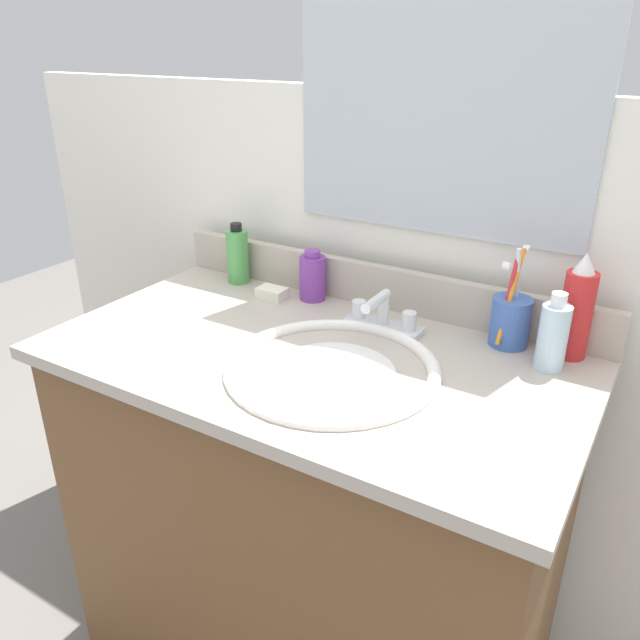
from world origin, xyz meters
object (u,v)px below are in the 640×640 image
object	(u,v)px
bottle_spray_red	(577,310)
soap_bar	(272,293)
bottle_toner_green	(238,256)
cup_blue_plastic	(510,320)
bottle_gel_clear	(553,336)
faucet	(382,317)
bottle_cream_purple	(313,277)

from	to	relation	value
bottle_spray_red	soap_bar	size ratio (longest dim) A/B	3.07
bottle_toner_green	cup_blue_plastic	xyz separation A→B (m)	(0.64, 0.00, -0.01)
bottle_gel_clear	cup_blue_plastic	xyz separation A→B (m)	(-0.09, 0.06, -0.01)
bottle_toner_green	bottle_gel_clear	distance (m)	0.73
bottle_gel_clear	bottle_toner_green	bearing A→B (deg)	175.63
faucet	bottle_cream_purple	bearing A→B (deg)	162.00
bottle_gel_clear	cup_blue_plastic	world-z (taller)	cup_blue_plastic
bottle_toner_green	bottle_gel_clear	world-z (taller)	same
soap_bar	faucet	bearing A→B (deg)	-4.51
bottle_cream_purple	bottle_spray_red	distance (m)	0.54
faucet	soap_bar	size ratio (longest dim) A/B	2.50
bottle_cream_purple	bottle_spray_red	bearing A→B (deg)	1.43
faucet	bottle_gel_clear	xyz separation A→B (m)	(0.32, 0.01, 0.04)
bottle_toner_green	soap_bar	bearing A→B (deg)	-18.72
faucet	bottle_gel_clear	distance (m)	0.32
faucet	bottle_cream_purple	size ratio (longest dim) A/B	1.43
faucet	bottle_spray_red	bearing A→B (deg)	13.06
bottle_gel_clear	soap_bar	world-z (taller)	bottle_gel_clear
bottle_toner_green	cup_blue_plastic	distance (m)	0.64
bottle_cream_purple	cup_blue_plastic	xyz separation A→B (m)	(0.43, 0.00, -0.00)
bottle_spray_red	soap_bar	world-z (taller)	bottle_spray_red
bottle_toner_green	bottle_spray_red	size ratio (longest dim) A/B	0.72
bottle_spray_red	bottle_gel_clear	world-z (taller)	bottle_spray_red
bottle_gel_clear	cup_blue_plastic	bearing A→B (deg)	147.10
cup_blue_plastic	bottle_spray_red	bearing A→B (deg)	6.80
cup_blue_plastic	bottle_cream_purple	bearing A→B (deg)	-179.93
bottle_cream_purple	cup_blue_plastic	world-z (taller)	cup_blue_plastic
faucet	cup_blue_plastic	size ratio (longest dim) A/B	0.84
bottle_toner_green	bottle_gel_clear	xyz separation A→B (m)	(0.72, -0.06, -0.00)
bottle_cream_purple	soap_bar	world-z (taller)	bottle_cream_purple
faucet	bottle_spray_red	distance (m)	0.35
bottle_cream_purple	soap_bar	bearing A→B (deg)	-151.33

